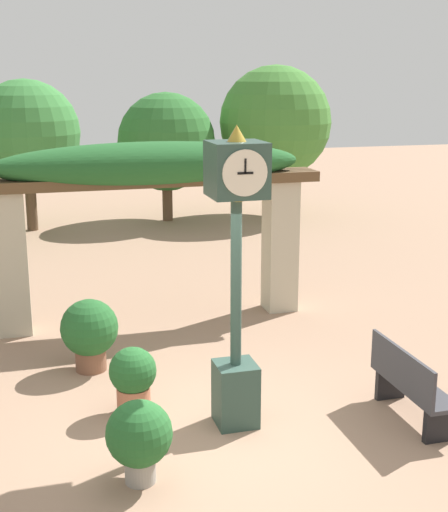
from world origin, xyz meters
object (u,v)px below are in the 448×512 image
pedestal_clock (236,268)px  potted_plant_near_left (139,436)px  potted_plant_near_right (90,331)px  park_bench (410,385)px  potted_plant_far_left (133,377)px

pedestal_clock → potted_plant_near_left: (-1.27, -0.93, -1.38)m
pedestal_clock → potted_plant_near_right: (-1.48, 2.02, -1.31)m
pedestal_clock → potted_plant_near_left: 2.09m
pedestal_clock → park_bench: (1.99, -0.45, -1.45)m
potted_plant_near_right → park_bench: potted_plant_near_right is taller
potted_plant_near_left → potted_plant_far_left: size_ratio=1.03×
potted_plant_near_left → potted_plant_near_right: bearing=94.1°
pedestal_clock → potted_plant_near_right: 2.83m
potted_plant_near_right → potted_plant_far_left: potted_plant_near_right is taller
potted_plant_near_left → potted_plant_far_left: (0.16, 1.50, -0.03)m
potted_plant_near_right → pedestal_clock: bearing=-53.8°
potted_plant_near_left → park_bench: size_ratio=0.61×
park_bench → pedestal_clock: bearing=77.2°
potted_plant_near_left → park_bench: (3.26, 0.48, -0.07)m
park_bench → potted_plant_far_left: bearing=71.8°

